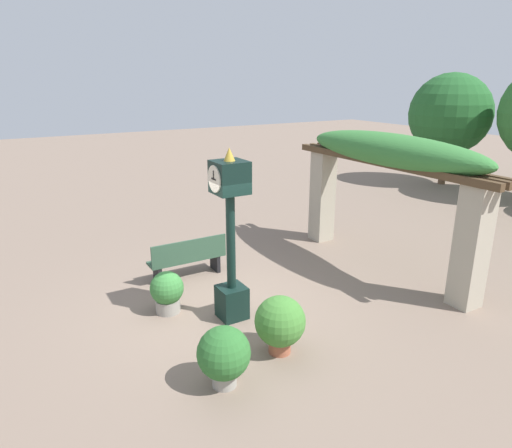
{
  "coord_description": "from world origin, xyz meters",
  "views": [
    {
      "loc": [
        6.89,
        -3.37,
        4.11
      ],
      "look_at": [
        0.35,
        0.47,
        1.68
      ],
      "focal_mm": 32.0,
      "sensor_mm": 36.0,
      "label": 1
    }
  ],
  "objects_px": {
    "pedestal_clock": "(231,235)",
    "potted_plant_near_left": "(224,355)",
    "potted_plant_far_left": "(280,323)",
    "potted_plant_near_right": "(167,291)",
    "park_bench": "(188,258)"
  },
  "relations": [
    {
      "from": "potted_plant_near_right",
      "to": "potted_plant_far_left",
      "type": "xyz_separation_m",
      "value": [
        2.13,
        1.06,
        0.1
      ]
    },
    {
      "from": "potted_plant_near_right",
      "to": "park_bench",
      "type": "height_order",
      "value": "park_bench"
    },
    {
      "from": "potted_plant_near_left",
      "to": "potted_plant_far_left",
      "type": "relative_size",
      "value": 0.95
    },
    {
      "from": "pedestal_clock",
      "to": "potted_plant_near_left",
      "type": "xyz_separation_m",
      "value": [
        1.65,
        -0.98,
        -1.08
      ]
    },
    {
      "from": "pedestal_clock",
      "to": "potted_plant_far_left",
      "type": "distance_m",
      "value": 1.72
    },
    {
      "from": "potted_plant_near_right",
      "to": "park_bench",
      "type": "xyz_separation_m",
      "value": [
        -1.23,
        0.91,
        0.02
      ]
    },
    {
      "from": "pedestal_clock",
      "to": "potted_plant_far_left",
      "type": "bearing_deg",
      "value": 5.47
    },
    {
      "from": "pedestal_clock",
      "to": "potted_plant_near_left",
      "type": "relative_size",
      "value": 3.42
    },
    {
      "from": "pedestal_clock",
      "to": "park_bench",
      "type": "distance_m",
      "value": 2.29
    },
    {
      "from": "potted_plant_near_right",
      "to": "potted_plant_far_left",
      "type": "bearing_deg",
      "value": 26.44
    },
    {
      "from": "potted_plant_near_right",
      "to": "potted_plant_far_left",
      "type": "height_order",
      "value": "potted_plant_far_left"
    },
    {
      "from": "pedestal_clock",
      "to": "potted_plant_near_left",
      "type": "height_order",
      "value": "pedestal_clock"
    },
    {
      "from": "pedestal_clock",
      "to": "potted_plant_near_right",
      "type": "xyz_separation_m",
      "value": [
        -0.77,
        -0.93,
        -1.15
      ]
    },
    {
      "from": "potted_plant_far_left",
      "to": "pedestal_clock",
      "type": "bearing_deg",
      "value": -174.53
    },
    {
      "from": "potted_plant_near_left",
      "to": "potted_plant_near_right",
      "type": "height_order",
      "value": "potted_plant_near_left"
    }
  ]
}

